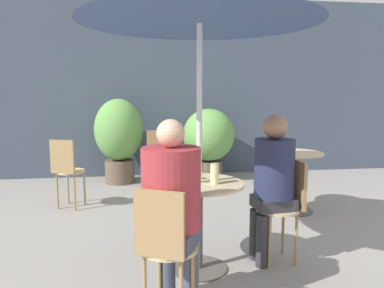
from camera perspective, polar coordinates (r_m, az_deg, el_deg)
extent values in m
plane|color=gray|center=(3.17, -1.34, -18.71)|extent=(20.00, 20.00, 0.00)
cube|color=#3D4756|center=(6.44, -5.18, 8.52)|extent=(10.00, 0.06, 3.00)
cylinder|color=#514C47|center=(3.19, 1.06, -18.36)|extent=(0.46, 0.46, 0.01)
cylinder|color=#514C47|center=(3.05, 1.07, -12.48)|extent=(0.06, 0.06, 0.68)
cylinder|color=#CCB284|center=(2.95, 1.09, -6.06)|extent=(0.71, 0.71, 0.02)
cylinder|color=#514C47|center=(4.74, 15.15, -9.74)|extent=(0.46, 0.46, 0.01)
cylinder|color=#514C47|center=(4.65, 15.30, -5.63)|extent=(0.06, 0.06, 0.68)
cylinder|color=#CCB284|center=(4.58, 15.46, -1.36)|extent=(0.66, 0.66, 0.02)
cylinder|color=tan|center=(2.42, -3.48, -15.59)|extent=(0.36, 0.36, 0.02)
cylinder|color=#9E7A4C|center=(2.66, -5.00, -18.90)|extent=(0.02, 0.02, 0.44)
cylinder|color=#9E7A4C|center=(2.59, 0.11, -19.65)|extent=(0.02, 0.02, 0.44)
cube|color=#9E7A4C|center=(2.20, -5.03, -12.14)|extent=(0.29, 0.16, 0.40)
cylinder|color=tan|center=(3.24, 12.89, -9.64)|extent=(0.36, 0.36, 0.02)
cylinder|color=#9E7A4C|center=(3.27, 15.58, -13.86)|extent=(0.02, 0.02, 0.44)
cylinder|color=#9E7A4C|center=(3.47, 13.69, -12.55)|extent=(0.02, 0.02, 0.44)
cylinder|color=#9E7A4C|center=(3.17, 11.74, -14.44)|extent=(0.02, 0.02, 0.44)
cylinder|color=#9E7A4C|center=(3.37, 10.04, -13.03)|extent=(0.02, 0.02, 0.44)
cube|color=#9E7A4C|center=(3.26, 15.58, -5.81)|extent=(0.06, 0.31, 0.40)
cylinder|color=tan|center=(4.86, -18.04, -3.99)|extent=(0.36, 0.36, 0.02)
cylinder|color=#9E7A4C|center=(4.88, -19.83, -6.82)|extent=(0.02, 0.02, 0.44)
cylinder|color=#9E7A4C|center=(4.76, -17.44, -7.08)|extent=(0.02, 0.02, 0.44)
cylinder|color=#9E7A4C|center=(5.07, -18.38, -6.21)|extent=(0.02, 0.02, 0.44)
cylinder|color=#9E7A4C|center=(4.95, -16.06, -6.44)|extent=(0.02, 0.02, 0.44)
cube|color=#9E7A4C|center=(4.69, -19.17, -1.85)|extent=(0.30, 0.14, 0.40)
cylinder|color=tan|center=(5.45, -4.96, -2.39)|extent=(0.36, 0.36, 0.02)
cylinder|color=#9E7A4C|center=(5.64, -4.00, -4.45)|extent=(0.02, 0.02, 0.44)
cylinder|color=#9E7A4C|center=(5.59, -6.35, -4.57)|extent=(0.02, 0.02, 0.44)
cylinder|color=#9E7A4C|center=(5.41, -3.47, -4.95)|extent=(0.02, 0.02, 0.44)
cylinder|color=#9E7A4C|center=(5.37, -5.92, -5.09)|extent=(0.02, 0.02, 0.44)
cube|color=#9E7A4C|center=(5.58, -5.32, 0.02)|extent=(0.31, 0.07, 0.40)
cylinder|color=#42475B|center=(2.65, -0.23, -18.99)|extent=(0.11, 0.11, 0.44)
cylinder|color=#42475B|center=(2.70, -3.78, -18.49)|extent=(0.11, 0.11, 0.44)
cube|color=#42475B|center=(2.43, -3.15, -13.83)|extent=(0.43, 0.45, 0.11)
cylinder|color=#9E2D33|center=(2.33, -3.21, -6.74)|extent=(0.37, 0.37, 0.51)
sphere|color=#DBAD89|center=(2.27, -3.28, 1.63)|extent=(0.17, 0.17, 0.17)
cylinder|color=#2D2D33|center=(3.32, 9.59, -13.40)|extent=(0.10, 0.10, 0.44)
cylinder|color=#2D2D33|center=(3.19, 10.64, -14.30)|extent=(0.10, 0.10, 0.44)
cube|color=#2D2D33|center=(3.21, 12.27, -8.70)|extent=(0.33, 0.30, 0.10)
cylinder|color=#232847|center=(3.14, 12.42, -3.63)|extent=(0.33, 0.33, 0.48)
sphere|color=#9E7051|center=(3.09, 12.61, 2.57)|extent=(0.20, 0.20, 0.20)
cylinder|color=beige|center=(2.89, 3.46, -4.55)|extent=(0.07, 0.07, 0.16)
cylinder|color=#DBC65B|center=(2.98, -1.15, -4.32)|extent=(0.06, 0.06, 0.14)
cylinder|color=brown|center=(6.06, -10.94, -4.11)|extent=(0.46, 0.46, 0.36)
ellipsoid|color=#609947|center=(5.96, -11.11, 2.14)|extent=(0.75, 0.75, 0.97)
cylinder|color=brown|center=(6.17, 2.54, -3.99)|extent=(0.44, 0.44, 0.31)
ellipsoid|color=#609947|center=(6.07, 2.57, 1.38)|extent=(0.83, 0.83, 0.85)
cylinder|color=silver|center=(2.88, 1.11, 1.60)|extent=(0.04, 0.04, 2.20)
cone|color=#3D5184|center=(2.94, 1.16, 20.61)|extent=(1.81, 1.81, 0.28)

